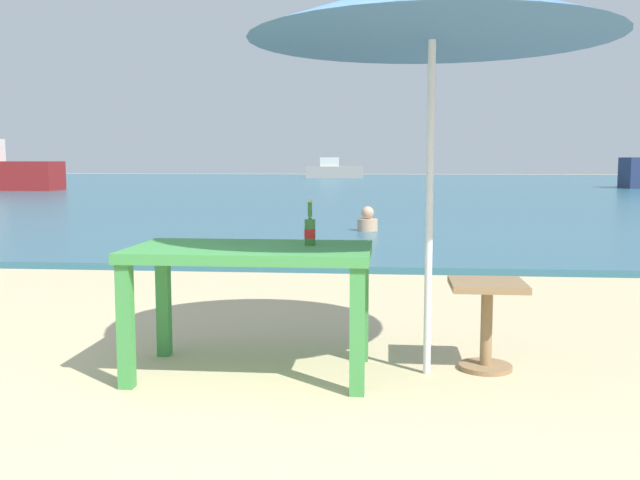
{
  "coord_description": "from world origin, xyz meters",
  "views": [
    {
      "loc": [
        0.34,
        -2.94,
        1.27
      ],
      "look_at": [
        -0.23,
        3.0,
        0.6
      ],
      "focal_mm": 40.62,
      "sensor_mm": 36.0,
      "label": 1
    }
  ],
  "objects_px": {
    "patio_umbrella": "(433,7)",
    "side_table_wood": "(487,312)",
    "swimmer_person": "(368,221)",
    "boat_sailboat": "(334,171)",
    "beer_bottle_amber": "(310,230)",
    "picnic_table_green": "(251,265)"
  },
  "relations": [
    {
      "from": "patio_umbrella",
      "to": "swimmer_person",
      "type": "distance_m",
      "value": 8.04
    },
    {
      "from": "beer_bottle_amber",
      "to": "side_table_wood",
      "type": "relative_size",
      "value": 0.49
    },
    {
      "from": "boat_sailboat",
      "to": "picnic_table_green",
      "type": "bearing_deg",
      "value": -86.28
    },
    {
      "from": "swimmer_person",
      "to": "beer_bottle_amber",
      "type": "bearing_deg",
      "value": -90.82
    },
    {
      "from": "picnic_table_green",
      "to": "beer_bottle_amber",
      "type": "bearing_deg",
      "value": 16.63
    },
    {
      "from": "swimmer_person",
      "to": "boat_sailboat",
      "type": "height_order",
      "value": "boat_sailboat"
    },
    {
      "from": "beer_bottle_amber",
      "to": "boat_sailboat",
      "type": "relative_size",
      "value": 0.07
    },
    {
      "from": "beer_bottle_amber",
      "to": "swimmer_person",
      "type": "distance_m",
      "value": 7.82
    },
    {
      "from": "picnic_table_green",
      "to": "boat_sailboat",
      "type": "xyz_separation_m",
      "value": [
        -2.74,
        42.08,
        -0.1
      ]
    },
    {
      "from": "beer_bottle_amber",
      "to": "swimmer_person",
      "type": "height_order",
      "value": "beer_bottle_amber"
    },
    {
      "from": "picnic_table_green",
      "to": "beer_bottle_amber",
      "type": "relative_size",
      "value": 5.28
    },
    {
      "from": "patio_umbrella",
      "to": "boat_sailboat",
      "type": "distance_m",
      "value": 42.18
    },
    {
      "from": "side_table_wood",
      "to": "boat_sailboat",
      "type": "xyz_separation_m",
      "value": [
        -4.13,
        41.87,
        0.2
      ]
    },
    {
      "from": "patio_umbrella",
      "to": "swimmer_person",
      "type": "xyz_separation_m",
      "value": [
        -0.59,
        7.8,
        -1.88
      ]
    },
    {
      "from": "patio_umbrella",
      "to": "boat_sailboat",
      "type": "bearing_deg",
      "value": 95.14
    },
    {
      "from": "picnic_table_green",
      "to": "swimmer_person",
      "type": "xyz_separation_m",
      "value": [
        0.45,
        7.9,
        -0.41
      ]
    },
    {
      "from": "patio_umbrella",
      "to": "side_table_wood",
      "type": "bearing_deg",
      "value": 18.22
    },
    {
      "from": "picnic_table_green",
      "to": "beer_bottle_amber",
      "type": "height_order",
      "value": "beer_bottle_amber"
    },
    {
      "from": "patio_umbrella",
      "to": "swimmer_person",
      "type": "relative_size",
      "value": 5.61
    },
    {
      "from": "beer_bottle_amber",
      "to": "patio_umbrella",
      "type": "relative_size",
      "value": 0.12
    },
    {
      "from": "side_table_wood",
      "to": "picnic_table_green",
      "type": "bearing_deg",
      "value": -171.24
    },
    {
      "from": "boat_sailboat",
      "to": "side_table_wood",
      "type": "bearing_deg",
      "value": -84.36
    }
  ]
}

